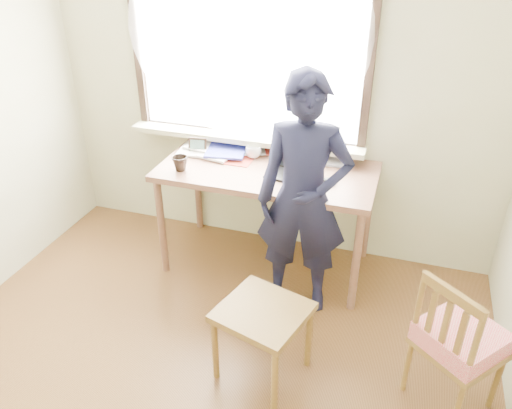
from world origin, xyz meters
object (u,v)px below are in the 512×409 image
(desk, at_px, (268,179))
(work_chair, at_px, (263,319))
(mug_white, at_px, (253,152))
(person, at_px, (303,199))
(laptop, at_px, (294,167))
(side_chair, at_px, (459,340))
(mug_dark, at_px, (180,164))

(desk, height_order, work_chair, desk)
(mug_white, bearing_deg, desk, -42.78)
(person, bearing_deg, mug_white, 127.66)
(desk, distance_m, person, 0.51)
(laptop, xyz_separation_m, side_chair, (1.14, -0.91, -0.44))
(laptop, height_order, mug_dark, laptop)
(mug_dark, height_order, side_chair, mug_dark)
(person, bearing_deg, work_chair, -101.56)
(person, bearing_deg, laptop, 106.74)
(mug_white, distance_m, side_chair, 1.90)
(desk, distance_m, mug_dark, 0.64)
(mug_dark, relative_size, person, 0.07)
(person, bearing_deg, side_chair, -37.66)
(side_chair, height_order, person, person)
(mug_white, xyz_separation_m, side_chair, (1.50, -1.09, -0.43))
(desk, bearing_deg, laptop, -9.48)
(mug_dark, xyz_separation_m, side_chair, (1.93, -0.72, -0.44))
(laptop, relative_size, work_chair, 0.63)
(work_chair, distance_m, side_chair, 1.06)
(desk, xyz_separation_m, mug_dark, (-0.58, -0.22, 0.14))
(mug_white, bearing_deg, mug_dark, -138.96)
(laptop, bearing_deg, person, -65.90)
(laptop, xyz_separation_m, mug_white, (-0.36, 0.18, -0.01))
(mug_dark, bearing_deg, work_chair, -43.75)
(mug_white, height_order, mug_dark, mug_dark)
(desk, bearing_deg, work_chair, -74.48)
(work_chair, xyz_separation_m, side_chair, (1.05, 0.12, 0.04))
(mug_white, bearing_deg, laptop, -26.60)
(mug_white, relative_size, work_chair, 0.20)
(laptop, bearing_deg, mug_white, 153.40)
(work_chair, height_order, person, person)
(mug_dark, xyz_separation_m, work_chair, (0.88, -0.84, -0.48))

